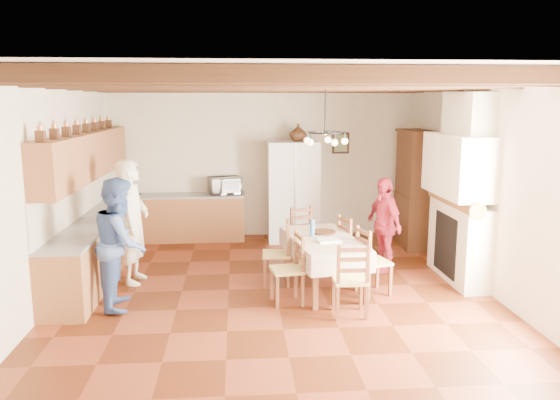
{
  "coord_description": "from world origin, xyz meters",
  "views": [
    {
      "loc": [
        -0.53,
        -7.53,
        2.69
      ],
      "look_at": [
        0.1,
        0.3,
        1.25
      ],
      "focal_mm": 35.0,
      "sensor_mm": 36.0,
      "label": 1
    }
  ],
  "objects_px": {
    "dining_table": "(323,243)",
    "chair_left_near": "(287,268)",
    "person_woman_blue": "(121,243)",
    "refrigerator": "(293,191)",
    "hutch": "(414,189)",
    "chair_right_near": "(374,260)",
    "chair_left_far": "(276,253)",
    "chair_end_far": "(306,237)",
    "person_man": "(133,222)",
    "microwave": "(225,186)",
    "chair_right_far": "(354,246)",
    "person_woman_red": "(384,224)",
    "chair_end_near": "(350,279)"
  },
  "relations": [
    {
      "from": "refrigerator",
      "to": "chair_left_near",
      "type": "distance_m",
      "value": 3.44
    },
    {
      "from": "chair_left_near",
      "to": "chair_right_far",
      "type": "relative_size",
      "value": 1.0
    },
    {
      "from": "chair_end_near",
      "to": "person_man",
      "type": "relative_size",
      "value": 0.52
    },
    {
      "from": "person_woman_blue",
      "to": "refrigerator",
      "type": "bearing_deg",
      "value": -42.78
    },
    {
      "from": "hutch",
      "to": "microwave",
      "type": "distance_m",
      "value": 3.59
    },
    {
      "from": "chair_left_near",
      "to": "microwave",
      "type": "distance_m",
      "value": 3.68
    },
    {
      "from": "chair_right_far",
      "to": "person_woman_red",
      "type": "relative_size",
      "value": 0.64
    },
    {
      "from": "hutch",
      "to": "chair_right_far",
      "type": "bearing_deg",
      "value": -128.21
    },
    {
      "from": "chair_left_near",
      "to": "chair_left_far",
      "type": "distance_m",
      "value": 0.77
    },
    {
      "from": "refrigerator",
      "to": "hutch",
      "type": "height_order",
      "value": "hutch"
    },
    {
      "from": "hutch",
      "to": "person_woman_blue",
      "type": "height_order",
      "value": "hutch"
    },
    {
      "from": "chair_right_far",
      "to": "chair_end_near",
      "type": "xyz_separation_m",
      "value": [
        -0.37,
        -1.52,
        0.0
      ]
    },
    {
      "from": "chair_right_near",
      "to": "chair_end_far",
      "type": "xyz_separation_m",
      "value": [
        -0.77,
        1.39,
        0.0
      ]
    },
    {
      "from": "hutch",
      "to": "chair_right_far",
      "type": "distance_m",
      "value": 2.37
    },
    {
      "from": "refrigerator",
      "to": "person_woman_red",
      "type": "bearing_deg",
      "value": -58.52
    },
    {
      "from": "chair_right_near",
      "to": "chair_left_far",
      "type": "bearing_deg",
      "value": 54.32
    },
    {
      "from": "hutch",
      "to": "chair_end_far",
      "type": "bearing_deg",
      "value": -150.09
    },
    {
      "from": "refrigerator",
      "to": "chair_right_far",
      "type": "bearing_deg",
      "value": -72.63
    },
    {
      "from": "hutch",
      "to": "chair_end_far",
      "type": "distance_m",
      "value": 2.5
    },
    {
      "from": "dining_table",
      "to": "microwave",
      "type": "xyz_separation_m",
      "value": [
        -1.46,
        2.98,
        0.4
      ]
    },
    {
      "from": "dining_table",
      "to": "chair_left_near",
      "type": "height_order",
      "value": "chair_left_near"
    },
    {
      "from": "person_woman_red",
      "to": "chair_end_far",
      "type": "bearing_deg",
      "value": -123.16
    },
    {
      "from": "chair_left_near",
      "to": "person_woman_red",
      "type": "relative_size",
      "value": 0.64
    },
    {
      "from": "chair_end_far",
      "to": "chair_left_near",
      "type": "bearing_deg",
      "value": -128.24
    },
    {
      "from": "person_woman_blue",
      "to": "person_woman_red",
      "type": "bearing_deg",
      "value": -76.7
    },
    {
      "from": "chair_left_far",
      "to": "chair_end_far",
      "type": "distance_m",
      "value": 1.05
    },
    {
      "from": "refrigerator",
      "to": "person_woman_blue",
      "type": "height_order",
      "value": "refrigerator"
    },
    {
      "from": "refrigerator",
      "to": "chair_left_near",
      "type": "relative_size",
      "value": 2.0
    },
    {
      "from": "dining_table",
      "to": "chair_right_near",
      "type": "distance_m",
      "value": 0.75
    },
    {
      "from": "person_woman_blue",
      "to": "microwave",
      "type": "relative_size",
      "value": 2.89
    },
    {
      "from": "chair_end_near",
      "to": "dining_table",
      "type": "bearing_deg",
      "value": -78.09
    },
    {
      "from": "chair_right_near",
      "to": "chair_end_far",
      "type": "height_order",
      "value": "same"
    },
    {
      "from": "chair_right_near",
      "to": "chair_end_far",
      "type": "relative_size",
      "value": 1.0
    },
    {
      "from": "hutch",
      "to": "chair_left_far",
      "type": "height_order",
      "value": "hutch"
    },
    {
      "from": "person_woman_blue",
      "to": "dining_table",
      "type": "bearing_deg",
      "value": -84.86
    },
    {
      "from": "chair_end_far",
      "to": "person_woman_blue",
      "type": "xyz_separation_m",
      "value": [
        -2.64,
        -1.59,
        0.38
      ]
    },
    {
      "from": "chair_right_far",
      "to": "hutch",
      "type": "bearing_deg",
      "value": -58.58
    },
    {
      "from": "chair_right_near",
      "to": "chair_end_far",
      "type": "bearing_deg",
      "value": 14.07
    },
    {
      "from": "chair_end_far",
      "to": "chair_right_far",
      "type": "bearing_deg",
      "value": -65.66
    },
    {
      "from": "dining_table",
      "to": "chair_end_near",
      "type": "relative_size",
      "value": 1.91
    },
    {
      "from": "refrigerator",
      "to": "chair_right_near",
      "type": "xyz_separation_m",
      "value": [
        0.82,
        -3.11,
        -0.48
      ]
    },
    {
      "from": "chair_end_near",
      "to": "hutch",
      "type": "bearing_deg",
      "value": -117.95
    },
    {
      "from": "refrigerator",
      "to": "person_woman_blue",
      "type": "xyz_separation_m",
      "value": [
        -2.6,
        -3.31,
        -0.1
      ]
    },
    {
      "from": "chair_left_near",
      "to": "person_woman_blue",
      "type": "relative_size",
      "value": 0.56
    },
    {
      "from": "chair_left_near",
      "to": "person_man",
      "type": "bearing_deg",
      "value": -123.8
    },
    {
      "from": "refrigerator",
      "to": "person_woman_blue",
      "type": "relative_size",
      "value": 1.12
    },
    {
      "from": "hutch",
      "to": "chair_right_near",
      "type": "height_order",
      "value": "hutch"
    },
    {
      "from": "chair_left_near",
      "to": "chair_end_far",
      "type": "xyz_separation_m",
      "value": [
        0.47,
        1.66,
        0.0
      ]
    },
    {
      "from": "chair_left_near",
      "to": "chair_end_far",
      "type": "relative_size",
      "value": 1.0
    },
    {
      "from": "hutch",
      "to": "chair_right_far",
      "type": "height_order",
      "value": "hutch"
    }
  ]
}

